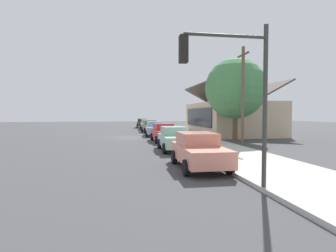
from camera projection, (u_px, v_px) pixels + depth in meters
ground_plane at (130, 138)px, 28.14m from camera, size 120.00×120.00×0.00m
sidewalk_curb at (183, 136)px, 29.06m from camera, size 60.00×4.20×0.16m
car_charcoal at (142, 123)px, 48.20m from camera, size 4.47×2.20×1.59m
car_silver at (146, 124)px, 42.48m from camera, size 4.87×2.10×1.59m
car_olive at (150, 126)px, 36.39m from camera, size 4.88×2.12×1.59m
car_skyblue at (154, 129)px, 30.22m from camera, size 4.56×2.16×1.59m
car_cherry at (164, 132)px, 24.02m from camera, size 4.80×2.07×1.59m
car_seafoam at (175, 138)px, 18.17m from camera, size 4.36×2.03×1.59m
car_coral at (199, 150)px, 12.25m from camera, size 4.39×2.05×1.59m
storefront_building at (230, 117)px, 32.77m from camera, size 13.33×8.17×5.97m
shade_tree at (235, 89)px, 23.85m from camera, size 5.32×5.32×7.35m
traffic_light_main at (233, 80)px, 8.24m from camera, size 0.37×2.79×5.20m
utility_pole_wooden at (243, 94)px, 20.52m from camera, size 1.80×0.24×7.50m
fire_hydrant_red at (177, 135)px, 25.17m from camera, size 0.22×0.22×0.71m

